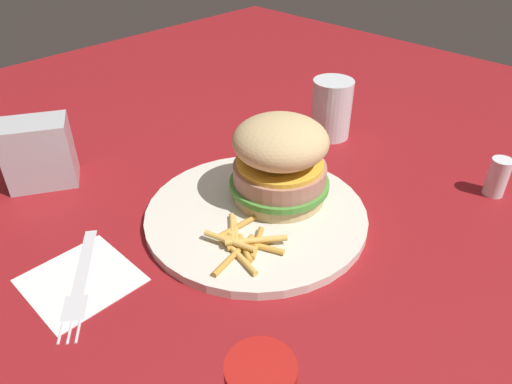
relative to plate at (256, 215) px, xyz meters
The scene contains 9 objects.
ground_plane 0.02m from the plate, 111.53° to the left, with size 1.60×1.60×0.00m, color maroon.
plate is the anchor object (origin of this frame).
sandwich 0.08m from the plate, 92.08° to the left, with size 0.13×0.13×0.11m.
fries_pile 0.07m from the plate, 59.30° to the right, with size 0.10×0.12×0.01m.
napkin 0.22m from the plate, 105.53° to the right, with size 0.11×0.11×0.00m, color white.
fork 0.22m from the plate, 105.15° to the right, with size 0.15×0.12×0.00m.
drink_glass 0.27m from the plate, 106.39° to the left, with size 0.07×0.07×0.10m.
napkin_dispenser 0.32m from the plate, 151.83° to the right, with size 0.09×0.06×0.10m, color #B7BABF.
salt_shaker 0.34m from the plate, 54.22° to the left, with size 0.03×0.03×0.06m, color white.
Camera 1 is at (0.35, -0.37, 0.38)m, focal length 33.42 mm.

